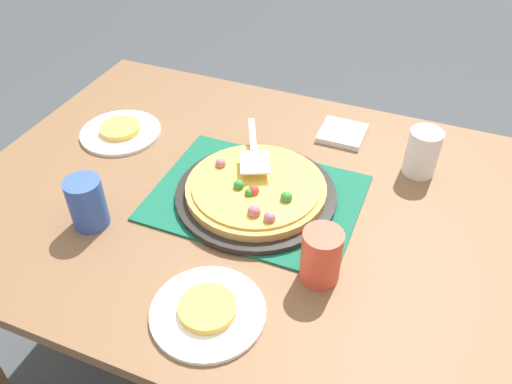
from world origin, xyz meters
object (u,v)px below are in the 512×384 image
object	(u,v)px
cup_near	(87,203)
napkin_stack	(342,133)
pizza	(256,188)
served_slice_left	(120,128)
plate_near_left	(121,132)
cup_corner	(321,256)
plate_far_right	(208,312)
pizza_pan	(256,194)
cup_far	(422,152)
served_slice_right	(207,308)
pizza_server	(254,150)

from	to	relation	value
cup_near	napkin_stack	distance (m)	0.70
pizza	napkin_stack	distance (m)	0.36
served_slice_left	cup_near	distance (m)	0.36
plate_near_left	cup_corner	bearing A→B (deg)	156.67
plate_far_right	cup_near	distance (m)	0.38
pizza_pan	napkin_stack	size ratio (longest dim) A/B	3.17
pizza_pan	plate_far_right	bearing A→B (deg)	96.74
pizza	cup_far	bearing A→B (deg)	-143.51
served_slice_right	pizza_server	size ratio (longest dim) A/B	0.49
plate_near_left	napkin_stack	bearing A→B (deg)	-158.67
pizza	pizza_pan	bearing A→B (deg)	-72.55
plate_far_right	served_slice_left	xyz separation A→B (m)	(0.49, -0.45, 0.01)
pizza_pan	plate_far_right	distance (m)	0.34
pizza	cup_corner	xyz separation A→B (m)	(-0.21, 0.17, 0.03)
pizza_pan	cup_far	world-z (taller)	cup_far
plate_far_right	served_slice_left	size ratio (longest dim) A/B	2.00
served_slice_left	pizza_server	xyz separation A→B (m)	(-0.41, 0.02, 0.05)
served_slice_right	cup_near	distance (m)	0.37
plate_far_right	cup_corner	distance (m)	0.24
plate_near_left	cup_near	size ratio (longest dim) A/B	1.83
served_slice_left	napkin_stack	distance (m)	0.61
pizza	served_slice_right	world-z (taller)	pizza
served_slice_right	plate_far_right	bearing A→B (deg)	0.00
plate_near_left	cup_corner	distance (m)	0.72
pizza_server	pizza	bearing A→B (deg)	115.05
cup_far	pizza_server	bearing A→B (deg)	22.82
pizza_pan	plate_near_left	xyz separation A→B (m)	(0.45, -0.11, -0.01)
cup_near	pizza_server	world-z (taller)	cup_near
served_slice_left	napkin_stack	xyz separation A→B (m)	(-0.57, -0.22, -0.01)
pizza_pan	cup_corner	bearing A→B (deg)	140.15
cup_corner	served_slice_left	bearing A→B (deg)	-23.33
pizza_server	napkin_stack	world-z (taller)	pizza_server
served_slice_right	napkin_stack	world-z (taller)	served_slice_right
served_slice_left	served_slice_right	size ratio (longest dim) A/B	1.00
served_slice_left	pizza_server	distance (m)	0.41
plate_far_right	served_slice_right	distance (m)	0.01
pizza	cup_corner	distance (m)	0.27
served_slice_right	napkin_stack	xyz separation A→B (m)	(-0.08, -0.67, -0.01)
pizza_pan	pizza	size ratio (longest dim) A/B	1.15
cup_far	cup_corner	bearing A→B (deg)	72.59
pizza_pan	napkin_stack	distance (m)	0.36
cup_near	cup_far	bearing A→B (deg)	-144.45
pizza	pizza_server	bearing A→B (deg)	-64.95
plate_far_right	cup_near	size ratio (longest dim) A/B	1.83
pizza	cup_corner	size ratio (longest dim) A/B	2.75
pizza	cup_corner	world-z (taller)	cup_corner
pizza	served_slice_left	world-z (taller)	pizza
served_slice_right	pizza_server	world-z (taller)	pizza_server
plate_near_left	napkin_stack	world-z (taller)	napkin_stack
plate_far_right	pizza_server	size ratio (longest dim) A/B	0.97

